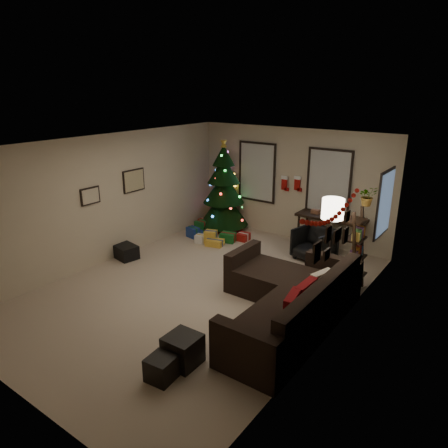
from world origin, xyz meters
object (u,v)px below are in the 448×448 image
at_px(christmas_tree, 224,192).
at_px(desk, 331,221).
at_px(sofa, 289,302).
at_px(desk_chair, 314,244).
at_px(bookshelf, 357,252).

height_order(christmas_tree, desk, christmas_tree).
xyz_separation_m(sofa, desk, (-0.63, 3.18, 0.43)).
xyz_separation_m(desk, desk_chair, (-0.08, -0.65, -0.38)).
bearing_deg(bookshelf, desk_chair, 143.58).
relative_size(christmas_tree, desk_chair, 3.38).
bearing_deg(desk_chair, sofa, -62.65).
bearing_deg(christmas_tree, desk, 2.29).
xyz_separation_m(christmas_tree, bookshelf, (4.03, -1.43, -0.24)).
bearing_deg(bookshelf, christmas_tree, 160.51).
bearing_deg(desk, desk_chair, -97.06).
bearing_deg(desk, sofa, -78.81).
bearing_deg(sofa, christmas_tree, 139.02).
xyz_separation_m(christmas_tree, desk, (2.90, 0.12, -0.26)).
bearing_deg(sofa, desk_chair, 105.67).
relative_size(christmas_tree, desk, 1.56).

